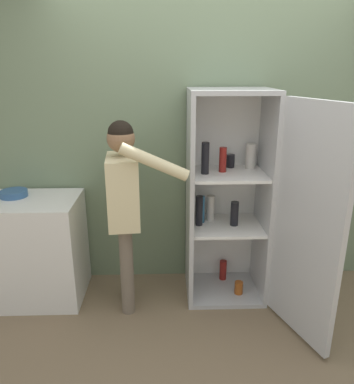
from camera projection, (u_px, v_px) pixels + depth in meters
The scene contains 6 objects.
ground_plane at pixel (213, 341), 2.74m from camera, with size 12.00×12.00×0.00m, color #7A664C.
wall_back at pixel (204, 143), 3.26m from camera, with size 7.00×0.06×2.55m.
refrigerator at pixel (243, 202), 3.00m from camera, with size 0.92×1.17×1.75m.
person at pixel (125, 195), 2.85m from camera, with size 0.63×0.55×1.55m.
counter at pixel (37, 249), 3.16m from camera, with size 0.74×0.59×0.89m.
bowl at pixel (14, 194), 3.08m from camera, with size 0.22×0.22×0.05m.
Camera 1 is at (-0.34, -2.24, 1.90)m, focal length 35.00 mm.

